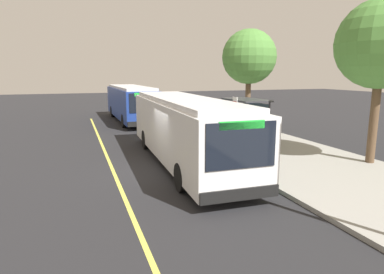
# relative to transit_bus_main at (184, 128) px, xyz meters

# --- Properties ---
(ground_plane) EXTENTS (120.00, 120.00, 0.00)m
(ground_plane) POSITION_rel_transit_bus_main_xyz_m (0.95, -1.01, -1.62)
(ground_plane) COLOR #232326
(sidewalk_curb) EXTENTS (44.00, 6.40, 0.15)m
(sidewalk_curb) POSITION_rel_transit_bus_main_xyz_m (0.95, 4.99, -1.54)
(sidewalk_curb) COLOR gray
(sidewalk_curb) RESTS_ON ground_plane
(lane_stripe_center) EXTENTS (36.00, 0.14, 0.01)m
(lane_stripe_center) POSITION_rel_transit_bus_main_xyz_m (0.95, -3.21, -1.61)
(lane_stripe_center) COLOR #E0D64C
(lane_stripe_center) RESTS_ON ground_plane
(transit_bus_main) EXTENTS (11.50, 2.92, 2.95)m
(transit_bus_main) POSITION_rel_transit_bus_main_xyz_m (0.00, 0.00, 0.00)
(transit_bus_main) COLOR white
(transit_bus_main) RESTS_ON ground_plane
(transit_bus_second) EXTENTS (11.16, 2.74, 2.95)m
(transit_bus_second) POSITION_rel_transit_bus_main_xyz_m (-14.52, -0.00, -0.00)
(transit_bus_second) COLOR navy
(transit_bus_second) RESTS_ON ground_plane
(bus_shelter) EXTENTS (2.90, 1.60, 2.48)m
(bus_shelter) POSITION_rel_transit_bus_main_xyz_m (-2.33, 4.40, 0.30)
(bus_shelter) COLOR #333338
(bus_shelter) RESTS_ON sidewalk_curb
(waiting_bench) EXTENTS (1.60, 0.48, 0.95)m
(waiting_bench) POSITION_rel_transit_bus_main_xyz_m (-2.10, 4.31, -0.98)
(waiting_bench) COLOR brown
(waiting_bench) RESTS_ON sidewalk_curb
(route_sign_post) EXTENTS (0.44, 0.08, 2.80)m
(route_sign_post) POSITION_rel_transit_bus_main_xyz_m (0.08, 2.44, 0.34)
(route_sign_post) COLOR #333338
(route_sign_post) RESTS_ON sidewalk_curb
(pedestrian_commuter) EXTENTS (0.24, 0.40, 1.69)m
(pedestrian_commuter) POSITION_rel_transit_bus_main_xyz_m (-4.46, 3.65, -0.50)
(pedestrian_commuter) COLOR #282D47
(pedestrian_commuter) RESTS_ON sidewalk_curb
(street_tree_near_shelter) EXTENTS (3.71, 3.71, 6.89)m
(street_tree_near_shelter) POSITION_rel_transit_bus_main_xyz_m (3.15, 7.53, 3.54)
(street_tree_near_shelter) COLOR brown
(street_tree_near_shelter) RESTS_ON sidewalk_curb
(street_tree_upstreet) EXTENTS (3.65, 3.65, 6.78)m
(street_tree_upstreet) POSITION_rel_transit_bus_main_xyz_m (-6.47, 6.75, 3.46)
(street_tree_upstreet) COLOR brown
(street_tree_upstreet) RESTS_ON sidewalk_curb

